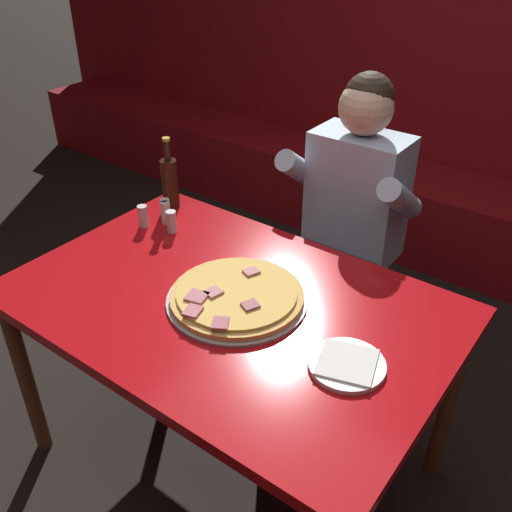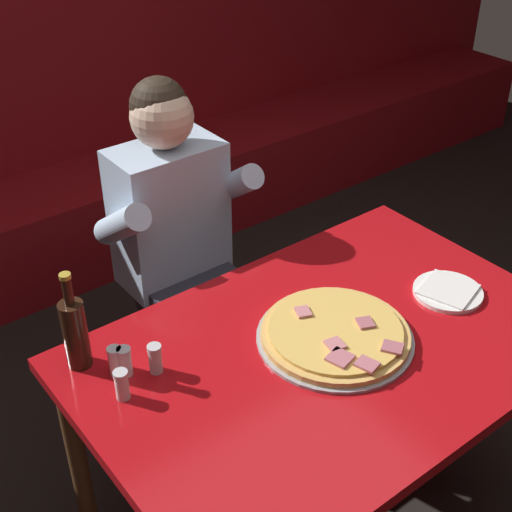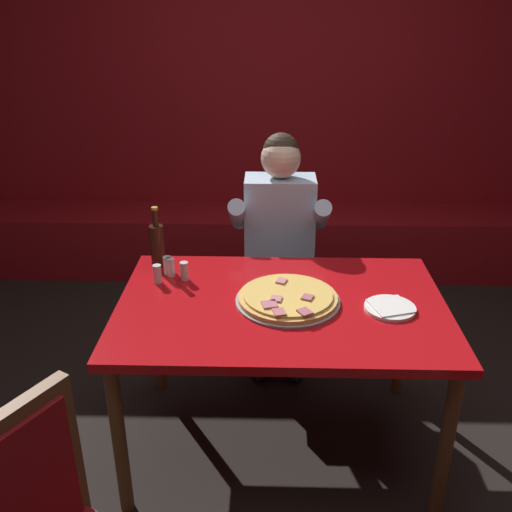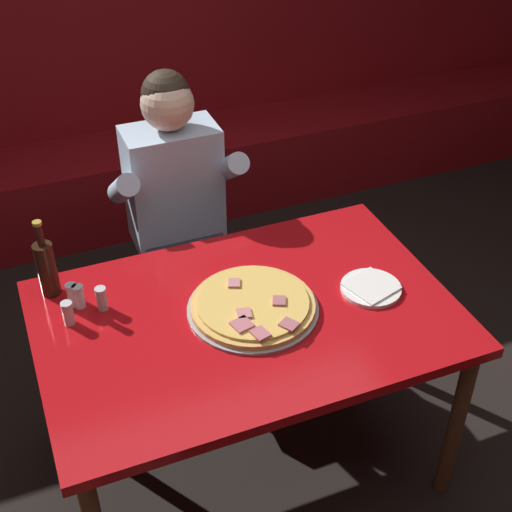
% 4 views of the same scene
% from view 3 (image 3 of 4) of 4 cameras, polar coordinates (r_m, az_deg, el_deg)
% --- Properties ---
extents(ground_plane, '(24.00, 24.00, 0.00)m').
position_cam_3_polar(ground_plane, '(2.84, 2.29, -18.00)').
color(ground_plane, black).
extents(booth_wall_panel, '(6.80, 0.16, 1.90)m').
position_cam_3_polar(booth_wall_panel, '(4.38, 2.22, 11.81)').
color(booth_wall_panel, maroon).
rests_on(booth_wall_panel, ground_plane).
extents(booth_bench, '(6.46, 0.48, 0.46)m').
position_cam_3_polar(booth_bench, '(4.29, 2.10, 1.44)').
color(booth_bench, maroon).
rests_on(booth_bench, ground_plane).
extents(main_dining_table, '(1.37, 0.91, 0.75)m').
position_cam_3_polar(main_dining_table, '(2.43, 2.55, -6.26)').
color(main_dining_table, brown).
rests_on(main_dining_table, ground_plane).
extents(pizza, '(0.44, 0.44, 0.05)m').
position_cam_3_polar(pizza, '(2.39, 3.20, -4.22)').
color(pizza, '#9E9EA3').
rests_on(pizza, main_dining_table).
extents(plate_white_paper, '(0.21, 0.21, 0.02)m').
position_cam_3_polar(plate_white_paper, '(2.40, 13.26, -5.05)').
color(plate_white_paper, white).
rests_on(plate_white_paper, main_dining_table).
extents(beer_bottle, '(0.07, 0.07, 0.29)m').
position_cam_3_polar(beer_bottle, '(2.71, -9.85, 1.22)').
color(beer_bottle, black).
rests_on(beer_bottle, main_dining_table).
extents(shaker_red_pepper_flakes, '(0.04, 0.04, 0.09)m').
position_cam_3_polar(shaker_red_pepper_flakes, '(2.65, -8.86, -1.02)').
color(shaker_red_pepper_flakes, silver).
rests_on(shaker_red_pepper_flakes, main_dining_table).
extents(shaker_parmesan, '(0.04, 0.04, 0.09)m').
position_cam_3_polar(shaker_parmesan, '(2.63, -8.52, -1.18)').
color(shaker_parmesan, silver).
rests_on(shaker_parmesan, main_dining_table).
extents(shaker_black_pepper, '(0.04, 0.04, 0.09)m').
position_cam_3_polar(shaker_black_pepper, '(2.57, -9.84, -1.86)').
color(shaker_black_pepper, silver).
rests_on(shaker_black_pepper, main_dining_table).
extents(shaker_oregano, '(0.04, 0.04, 0.09)m').
position_cam_3_polar(shaker_oregano, '(2.58, -7.18, -1.58)').
color(shaker_oregano, silver).
rests_on(shaker_oregano, main_dining_table).
extents(diner_seated_blue_shirt, '(0.53, 0.53, 1.27)m').
position_cam_3_polar(diner_seated_blue_shirt, '(3.09, 2.29, 1.43)').
color(diner_seated_blue_shirt, black).
rests_on(diner_seated_blue_shirt, ground_plane).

